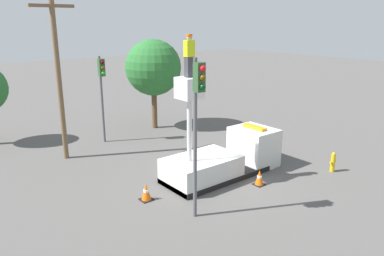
# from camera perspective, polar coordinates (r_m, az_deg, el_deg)

# --- Properties ---
(ground_plane) EXTENTS (120.00, 120.00, 0.00)m
(ground_plane) POSITION_cam_1_polar(r_m,az_deg,el_deg) (18.00, 3.64, -7.38)
(ground_plane) COLOR #565451
(bucket_truck) EXTENTS (6.06, 2.24, 4.89)m
(bucket_truck) POSITION_cam_1_polar(r_m,az_deg,el_deg) (18.01, 4.90, -4.53)
(bucket_truck) COLOR black
(bucket_truck) RESTS_ON ground
(worker) EXTENTS (0.40, 0.26, 1.75)m
(worker) POSITION_cam_1_polar(r_m,az_deg,el_deg) (15.55, -0.42, 10.95)
(worker) COLOR #38383D
(worker) RESTS_ON bucket_truck
(traffic_light_pole) EXTENTS (0.34, 0.57, 5.96)m
(traffic_light_pole) POSITION_cam_1_polar(r_m,az_deg,el_deg) (12.97, 0.86, 2.90)
(traffic_light_pole) COLOR #515156
(traffic_light_pole) RESTS_ON ground
(traffic_light_across) EXTENTS (0.34, 0.57, 5.19)m
(traffic_light_across) POSITION_cam_1_polar(r_m,az_deg,el_deg) (22.63, -13.57, 6.78)
(traffic_light_across) COLOR #515156
(traffic_light_across) RESTS_ON ground
(fire_hydrant) EXTENTS (0.46, 0.22, 0.99)m
(fire_hydrant) POSITION_cam_1_polar(r_m,az_deg,el_deg) (19.60, 20.67, -4.89)
(fire_hydrant) COLOR gold
(fire_hydrant) RESTS_ON ground
(traffic_cone_rear) EXTENTS (0.51, 0.51, 0.75)m
(traffic_cone_rear) POSITION_cam_1_polar(r_m,az_deg,el_deg) (15.73, -7.00, -9.65)
(traffic_cone_rear) COLOR black
(traffic_cone_rear) RESTS_ON ground
(traffic_cone_curbside) EXTENTS (0.48, 0.48, 0.71)m
(traffic_cone_curbside) POSITION_cam_1_polar(r_m,az_deg,el_deg) (17.24, 10.23, -7.49)
(traffic_cone_curbside) COLOR black
(traffic_cone_curbside) RESTS_ON ground
(tree_left_bg) EXTENTS (3.72, 3.72, 6.02)m
(tree_left_bg) POSITION_cam_1_polar(r_m,az_deg,el_deg) (25.28, -5.92, 9.11)
(tree_left_bg) COLOR brown
(tree_left_bg) RESTS_ON ground
(utility_pole) EXTENTS (2.20, 0.26, 8.44)m
(utility_pole) POSITION_cam_1_polar(r_m,az_deg,el_deg) (20.34, -19.69, 7.78)
(utility_pole) COLOR brown
(utility_pole) RESTS_ON ground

